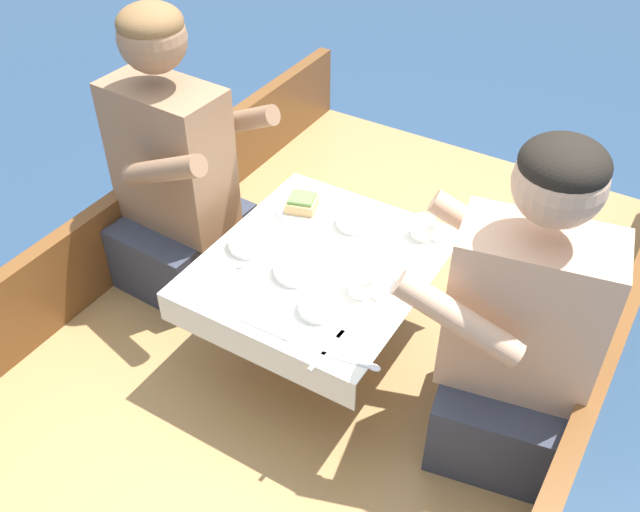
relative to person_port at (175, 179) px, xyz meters
The scene contains 20 objects.
ground_plane 1.02m from the person_port, 11.90° to the right, with size 60.00×60.00×0.00m, color navy.
boat_deck 0.89m from the person_port, 11.90° to the right, with size 1.78×3.06×0.36m, color #A87F4C.
gunwale_port 0.37m from the person_port, 149.46° to the right, with size 0.06×3.06×0.33m, color brown.
gunwale_starboard 1.52m from the person_port, ahead, with size 0.06×3.06×0.33m, color brown.
cockpit_table 0.64m from the person_port, ahead, with size 0.66×0.75×0.39m.
person_port is the anchor object (origin of this frame).
person_starboard 1.27m from the person_port, ahead, with size 0.57×0.52×1.02m.
plate_sandwich 0.46m from the person_port, 14.97° to the left, with size 0.18×0.18×0.01m.
plate_bread 0.80m from the person_port, ahead, with size 0.17×0.17×0.01m.
sandwich 0.46m from the person_port, 14.97° to the left, with size 0.12×0.12×0.05m.
bowl_port_near 0.43m from the person_port, 18.42° to the right, with size 0.13×0.13×0.04m.
bowl_starboard_near 0.65m from the person_port, 12.33° to the left, with size 0.12×0.12×0.04m.
bowl_center_far 0.79m from the person_port, 19.53° to the right, with size 0.12×0.12×0.04m.
bowl_port_far 0.62m from the person_port, 14.65° to the right, with size 0.15×0.15×0.04m.
coffee_cup_port 0.82m from the person_port, ahead, with size 0.11×0.08×0.07m.
coffee_cup_starboard 0.87m from the person_port, 13.50° to the left, with size 0.10×0.08×0.06m.
utensil_spoon_starboard 0.49m from the person_port, 32.60° to the right, with size 0.09×0.16×0.01m.
utensil_knife_port 0.77m from the person_port, 31.92° to the right, with size 0.17×0.01×0.00m.
utensil_spoon_port 1.01m from the person_port, 22.14° to the right, with size 0.17×0.05×0.01m.
utensil_fork_starboard 0.92m from the person_port, 23.47° to the right, with size 0.02×0.17×0.00m.
Camera 1 is at (0.87, -1.37, 2.16)m, focal length 40.00 mm.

